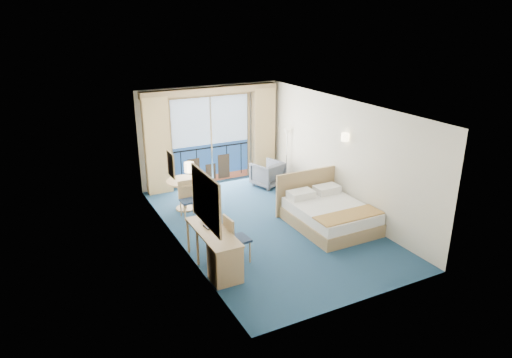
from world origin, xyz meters
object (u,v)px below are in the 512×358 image
at_px(desk_chair, 234,237).
at_px(table_chair_a, 204,188).
at_px(armchair, 268,174).
at_px(floor_lamp, 287,142).
at_px(desk, 223,257).
at_px(table_chair_b, 187,197).
at_px(bed, 329,214).
at_px(nightstand, 313,190).
at_px(round_table, 184,187).

distance_m(desk_chair, table_chair_a, 2.71).
bearing_deg(armchair, floor_lamp, 168.82).
xyz_separation_m(floor_lamp, desk, (-3.60, -3.83, -0.74)).
relative_size(armchair, desk_chair, 0.79).
bearing_deg(armchair, table_chair_b, 1.56).
distance_m(bed, table_chair_a, 3.04).
bearing_deg(nightstand, round_table, 163.57).
bearing_deg(bed, round_table, 137.20).
xyz_separation_m(table_chair_a, table_chair_b, (-0.52, -0.27, -0.03)).
bearing_deg(floor_lamp, desk_chair, -132.94).
bearing_deg(table_chair_b, armchair, 19.73).
distance_m(armchair, desk_chair, 4.21).
distance_m(bed, armchair, 2.86).
distance_m(bed, floor_lamp, 3.13).
height_order(nightstand, floor_lamp, floor_lamp).
relative_size(bed, floor_lamp, 1.30).
height_order(bed, desk, bed).
relative_size(nightstand, desk, 0.33).
relative_size(desk_chair, table_chair_b, 1.11).
bearing_deg(table_chair_b, table_chair_a, 26.90).
distance_m(desk_chair, round_table, 2.85).
bearing_deg(nightstand, table_chair_a, 164.48).
relative_size(desk_chair, round_table, 1.16).
height_order(bed, nightstand, bed).
xyz_separation_m(bed, table_chair_a, (-2.10, 2.18, 0.23)).
height_order(armchair, table_chair_a, table_chair_a).
xyz_separation_m(bed, nightstand, (0.56, 1.45, -0.03)).
distance_m(armchair, round_table, 2.62).
bearing_deg(nightstand, desk, -146.31).
height_order(floor_lamp, table_chair_a, floor_lamp).
height_order(armchair, desk, desk).
relative_size(floor_lamp, table_chair_b, 1.75).
height_order(armchair, round_table, round_table).
xyz_separation_m(desk, desk_chair, (0.41, 0.40, 0.13)).
bearing_deg(table_chair_a, nightstand, -137.07).
bearing_deg(armchair, nightstand, 93.14).
distance_m(bed, table_chair_b, 3.26).
bearing_deg(table_chair_a, armchair, -103.75).
distance_m(round_table, table_chair_a, 0.49).
bearing_deg(floor_lamp, table_chair_a, -164.66).
height_order(armchair, desk_chair, desk_chair).
bearing_deg(desk_chair, armchair, -40.50).
bearing_deg(bed, table_chair_a, 133.88).
relative_size(nightstand, desk_chair, 0.54).
bearing_deg(round_table, table_chair_b, -99.28).
height_order(floor_lamp, table_chair_b, floor_lamp).
relative_size(desk, desk_chair, 1.65).
bearing_deg(armchair, desk, 33.65).
bearing_deg(desk, table_chair_b, 83.49).
distance_m(desk, table_chair_a, 3.19).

